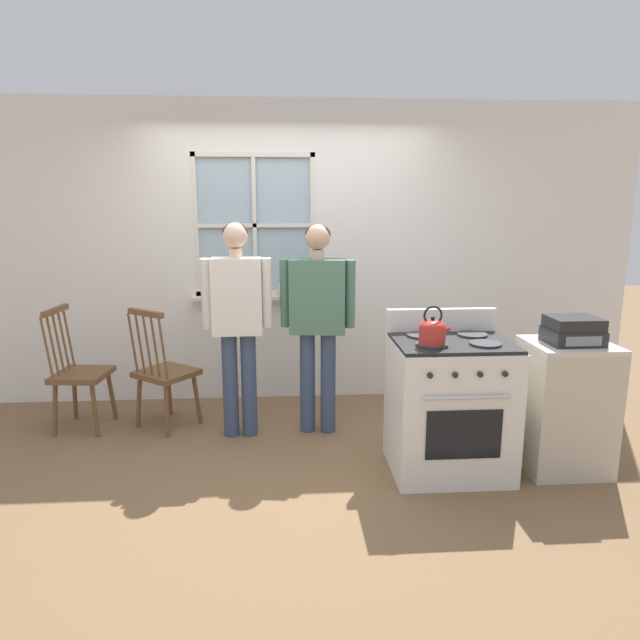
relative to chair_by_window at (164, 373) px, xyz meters
The scene contains 11 objects.
ground_plane 1.34m from the chair_by_window, 34.41° to the right, with size 16.00×16.00×0.00m, color brown.
wall_back 1.54m from the chair_by_window, 33.16° to the left, with size 6.40×0.16×2.70m.
chair_by_window is the anchor object (origin of this frame).
chair_near_wall 0.69m from the chair_by_window, behind, with size 0.45×0.46×1.00m.
person_elderly_left 0.86m from the chair_by_window, 19.24° to the right, with size 0.53×0.22×1.67m.
person_teen_center 1.37m from the chair_by_window, ahead, with size 0.59×0.26×1.66m.
stove 2.28m from the chair_by_window, 23.69° to the right, with size 0.78×0.68×1.08m.
kettle 2.26m from the chair_by_window, 28.70° to the right, with size 0.21×0.17×0.25m.
potted_plant 1.32m from the chair_by_window, 31.02° to the left, with size 0.14×0.14×0.28m.
side_counter 3.04m from the chair_by_window, 17.96° to the right, with size 0.55×0.50×0.90m.
stereo 3.09m from the chair_by_window, 18.33° to the right, with size 0.34×0.29×0.18m.
Camera 1 is at (-0.08, -3.81, 1.84)m, focal length 32.00 mm.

